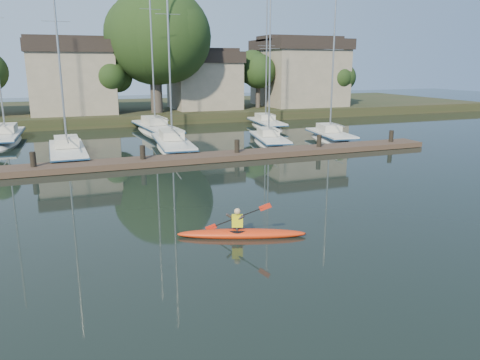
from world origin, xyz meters
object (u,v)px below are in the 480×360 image
object	(u,v)px
sailboat_1	(68,160)
sailboat_6	(157,135)
sailboat_2	(173,152)
kayak	(241,232)
sailboat_5	(6,144)
sailboat_4	(330,143)
sailboat_7	(266,129)
dock	(192,158)
sailboat_3	(269,146)

from	to	relation	value
sailboat_1	sailboat_6	xyz separation A→B (m)	(7.54, 9.08, -0.01)
sailboat_1	sailboat_2	xyz separation A→B (m)	(7.06, 0.58, 0.00)
kayak	sailboat_5	world-z (taller)	sailboat_5
kayak	sailboat_4	bearing A→B (deg)	70.60
sailboat_5	sailboat_7	distance (m)	22.61
dock	sailboat_2	size ratio (longest dim) A/B	2.16
sailboat_3	sailboat_5	bearing A→B (deg)	167.13
sailboat_1	sailboat_4	bearing A→B (deg)	-1.12
sailboat_2	sailboat_5	world-z (taller)	sailboat_5
sailboat_3	sailboat_2	bearing A→B (deg)	-172.06
sailboat_4	sailboat_7	size ratio (longest dim) A/B	0.93
sailboat_6	dock	bearing A→B (deg)	-96.21
sailboat_4	sailboat_7	bearing A→B (deg)	107.70
dock	sailboat_1	size ratio (longest dim) A/B	2.33
sailboat_6	sailboat_4	bearing A→B (deg)	-41.13
sailboat_5	sailboat_4	bearing A→B (deg)	-17.30
sailboat_3	sailboat_4	size ratio (longest dim) A/B	0.99
sailboat_7	sailboat_1	bearing A→B (deg)	-146.70
dock	sailboat_1	xyz separation A→B (m)	(-7.15, 4.22, -0.40)
sailboat_4	dock	bearing A→B (deg)	-152.89
sailboat_1	sailboat_7	distance (m)	20.40
sailboat_2	sailboat_5	bearing A→B (deg)	149.83
kayak	dock	distance (m)	13.35
kayak	sailboat_5	distance (m)	27.71
kayak	sailboat_1	world-z (taller)	sailboat_1
sailboat_5	sailboat_6	xyz separation A→B (m)	(11.94, 0.59, -0.01)
sailboat_2	sailboat_6	size ratio (longest dim) A/B	0.89
sailboat_1	sailboat_4	xyz separation A→B (m)	(19.71, 0.05, 0.00)
sailboat_1	sailboat_2	distance (m)	7.09
sailboat_2	sailboat_5	xyz separation A→B (m)	(-11.47, 7.91, -0.00)
sailboat_5	sailboat_6	world-z (taller)	sailboat_6
sailboat_3	sailboat_7	world-z (taller)	sailboat_7
sailboat_5	sailboat_6	distance (m)	11.96
kayak	sailboat_6	size ratio (longest dim) A/B	0.25
sailboat_5	sailboat_7	size ratio (longest dim) A/B	1.21
kayak	sailboat_3	bearing A→B (deg)	82.77
sailboat_5	sailboat_7	bearing A→B (deg)	3.87
sailboat_4	sailboat_5	xyz separation A→B (m)	(-24.11, 8.44, -0.00)
sailboat_3	sailboat_4	xyz separation A→B (m)	(5.28, -0.16, -0.02)
sailboat_1	sailboat_5	xyz separation A→B (m)	(-4.40, 8.49, -0.00)
sailboat_3	sailboat_5	size ratio (longest dim) A/B	0.76
sailboat_6	sailboat_7	world-z (taller)	sailboat_6
sailboat_6	sailboat_7	xyz separation A→B (m)	(10.66, 0.15, 0.01)
sailboat_6	sailboat_3	bearing A→B (deg)	-56.75
dock	sailboat_4	bearing A→B (deg)	18.77
kayak	sailboat_2	distance (m)	18.12
kayak	sailboat_4	distance (m)	22.64
sailboat_1	sailboat_5	distance (m)	9.56
kayak	sailboat_3	distance (m)	19.85
sailboat_1	sailboat_5	world-z (taller)	sailboat_5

